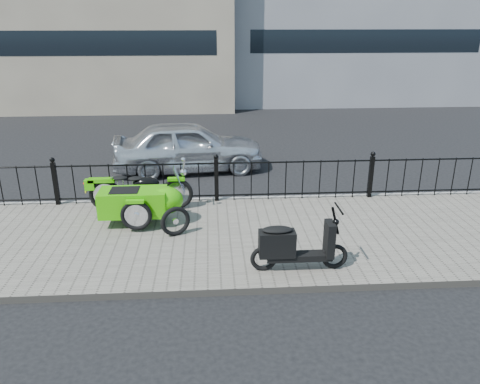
{
  "coord_description": "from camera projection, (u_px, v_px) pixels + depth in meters",
  "views": [
    {
      "loc": [
        -0.12,
        -8.53,
        3.99
      ],
      "look_at": [
        0.43,
        -0.1,
        0.83
      ],
      "focal_mm": 35.0,
      "sensor_mm": 36.0,
      "label": 1
    }
  ],
  "objects": [
    {
      "name": "scooter",
      "position": [
        293.0,
        246.0,
        7.52
      ],
      "size": [
        1.6,
        0.47,
        1.08
      ],
      "color": "black",
      "rests_on": "sidewalk"
    },
    {
      "name": "spare_tire",
      "position": [
        175.0,
        221.0,
        8.75
      ],
      "size": [
        0.57,
        0.31,
        0.58
      ],
      "primitive_type": "torus",
      "rotation": [
        1.57,
        0.0,
        0.42
      ],
      "color": "black",
      "rests_on": "sidewalk"
    },
    {
      "name": "sidewalk",
      "position": [
        219.0,
        238.0,
        8.89
      ],
      "size": [
        30.0,
        3.8,
        0.12
      ],
      "primitive_type": "cube",
      "color": "#666056",
      "rests_on": "ground"
    },
    {
      "name": "sedan_car",
      "position": [
        188.0,
        146.0,
        12.78
      ],
      "size": [
        4.21,
        2.08,
        1.38
      ],
      "primitive_type": "imported",
      "rotation": [
        0.0,
        0.0,
        1.68
      ],
      "color": "silver",
      "rests_on": "ground"
    },
    {
      "name": "ground",
      "position": [
        218.0,
        230.0,
        9.38
      ],
      "size": [
        120.0,
        120.0,
        0.0
      ],
      "primitive_type": "plane",
      "color": "black",
      "rests_on": "ground"
    },
    {
      "name": "motorcycle_sidecar",
      "position": [
        143.0,
        199.0,
        9.32
      ],
      "size": [
        2.28,
        1.48,
        0.98
      ],
      "color": "black",
      "rests_on": "sidewalk"
    },
    {
      "name": "iron_fence",
      "position": [
        216.0,
        181.0,
        10.39
      ],
      "size": [
        14.11,
        0.11,
        1.08
      ],
      "color": "black",
      "rests_on": "sidewalk"
    },
    {
      "name": "curb",
      "position": [
        217.0,
        200.0,
        10.7
      ],
      "size": [
        30.0,
        0.1,
        0.12
      ],
      "primitive_type": "cube",
      "color": "gray",
      "rests_on": "ground"
    }
  ]
}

